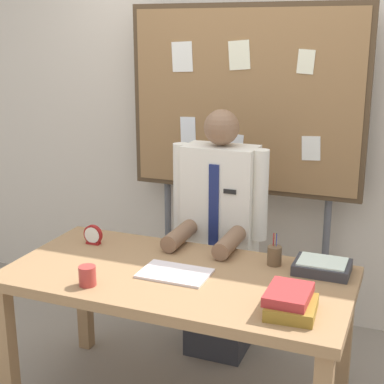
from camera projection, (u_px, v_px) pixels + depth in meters
back_wall at (254, 112)px, 3.65m from camera, size 6.40×0.08×2.70m
desk at (178, 290)px, 2.73m from camera, size 1.62×0.81×0.74m
person at (219, 245)px, 3.26m from camera, size 0.55×0.56×1.44m
bulletin_board at (245, 105)px, 3.45m from camera, size 1.46×0.09×2.01m
book_stack at (290, 302)px, 2.31m from camera, size 0.21×0.25×0.09m
open_notebook at (175, 273)px, 2.69m from camera, size 0.32×0.22×0.01m
desk_clock at (93, 236)px, 3.06m from camera, size 0.11×0.04×0.11m
coffee_mug at (87, 276)px, 2.56m from camera, size 0.08×0.08×0.09m
pen_holder at (274, 255)px, 2.79m from camera, size 0.07×0.07×0.16m
paper_tray at (322, 267)px, 2.71m from camera, size 0.26×0.20×0.06m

